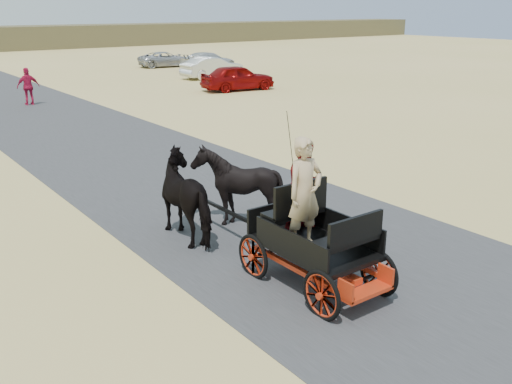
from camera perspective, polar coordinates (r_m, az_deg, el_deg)
ground at (r=9.17m, az=21.58°, el=-12.05°), size 140.00×140.00×0.00m
road at (r=9.17m, az=21.59°, el=-12.02°), size 6.00×140.00×0.01m
carriage at (r=9.50m, az=5.81°, el=-7.24°), size 1.30×2.40×0.72m
horse_left at (r=11.28m, az=-6.50°, el=-0.45°), size 0.91×2.01×1.70m
horse_right at (r=11.84m, az=-1.91°, el=0.57°), size 1.37×1.54×1.70m
driver_man at (r=8.95m, az=4.90°, el=-0.15°), size 0.66×0.43×1.80m
passenger_woman at (r=9.69m, az=4.96°, el=0.59°), size 0.77×0.60×1.58m
pedestrian at (r=28.93m, az=-21.82°, el=9.77°), size 1.03×0.47×1.73m
car_a at (r=31.87m, az=-1.84°, el=11.37°), size 4.25×2.17×1.38m
car_b at (r=37.53m, az=-4.41°, el=12.32°), size 4.13×1.52×1.35m
car_c at (r=42.24m, az=-4.78°, el=12.90°), size 4.62×2.38×1.28m
car_d at (r=45.08m, az=-9.03°, el=12.97°), size 4.27×2.35×1.13m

